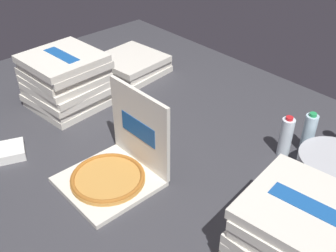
{
  "coord_description": "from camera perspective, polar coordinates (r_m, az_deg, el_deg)",
  "views": [
    {
      "loc": [
        1.24,
        -1.02,
        1.28
      ],
      "look_at": [
        0.01,
        0.1,
        0.14
      ],
      "focal_mm": 43.43,
      "sensor_mm": 36.0,
      "label": 1
    }
  ],
  "objects": [
    {
      "name": "ice_bucket",
      "position": [
        2.03,
        22.01,
        -5.47
      ],
      "size": [
        0.32,
        0.32,
        0.13
      ],
      "primitive_type": "cylinder",
      "color": "#B7BABF",
      "rests_on": "ground_plane"
    },
    {
      "name": "pizza_stack_left_far",
      "position": [
        2.45,
        -14.13,
        6.21
      ],
      "size": [
        0.46,
        0.45,
        0.33
      ],
      "color": "silver",
      "rests_on": "ground_plane"
    },
    {
      "name": "water_bottle_2",
      "position": [
        2.14,
        19.14,
        -0.96
      ],
      "size": [
        0.06,
        0.06,
        0.23
      ],
      "color": "silver",
      "rests_on": "ground_plane"
    },
    {
      "name": "pizza_stack_center_near",
      "position": [
        2.82,
        -5.12,
        8.59
      ],
      "size": [
        0.45,
        0.45,
        0.12
      ],
      "color": "silver",
      "rests_on": "ground_plane"
    },
    {
      "name": "water_bottle_3",
      "position": [
        2.08,
        16.19,
        -1.5
      ],
      "size": [
        0.06,
        0.06,
        0.23
      ],
      "color": "white",
      "rests_on": "ground_plane"
    },
    {
      "name": "open_pizza_box",
      "position": [
        1.89,
        -7.23,
        -5.54
      ],
      "size": [
        0.39,
        0.4,
        0.42
      ],
      "color": "silver",
      "rests_on": "ground_plane"
    },
    {
      "name": "pizza_stack_right_near",
      "position": [
        1.56,
        18.0,
        -14.48
      ],
      "size": [
        0.46,
        0.45,
        0.29
      ],
      "color": "silver",
      "rests_on": "ground_plane"
    },
    {
      "name": "napkin_pile",
      "position": [
        2.19,
        -21.34,
        -3.35
      ],
      "size": [
        0.19,
        0.19,
        0.05
      ],
      "primitive_type": "cube",
      "rotation": [
        0.0,
        0.0,
        -0.38
      ],
      "color": "white",
      "rests_on": "ground_plane"
    },
    {
      "name": "ground_plane",
      "position": [
        2.06,
        -2.17,
        -4.44
      ],
      "size": [
        3.2,
        2.4,
        0.02
      ],
      "primitive_type": "cube",
      "color": "#38383D"
    }
  ]
}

